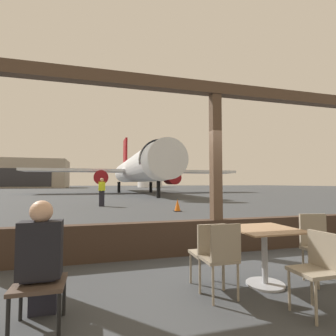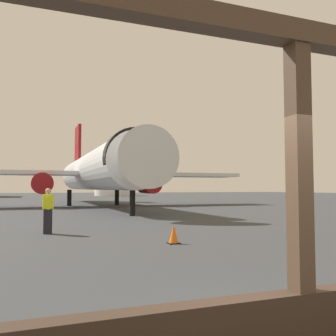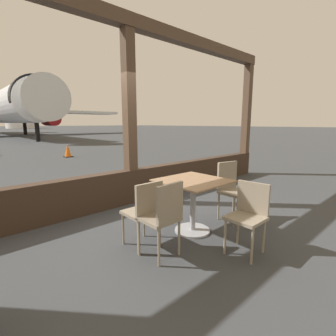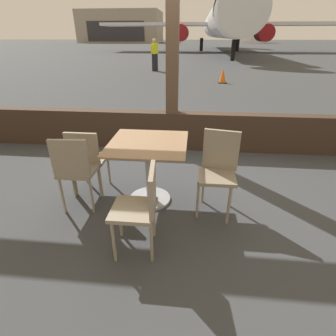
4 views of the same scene
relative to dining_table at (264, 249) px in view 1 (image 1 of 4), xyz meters
The scene contains 14 objects.
ground_plane 41.78m from the dining_table, 89.83° to the left, with size 220.00×220.00×0.00m, color #383A3D.
window_frame 1.92m from the dining_table, 85.91° to the left, with size 8.70×0.24×3.52m.
dining_table is the anchor object (origin of this frame).
cafe_chair_window_left 0.84m from the dining_table, 161.71° to the right, with size 0.41×0.41×0.92m.
cafe_chair_window_right 0.84m from the dining_table, 84.65° to the right, with size 0.42×0.42×0.87m.
cafe_chair_aisle_left 0.80m from the dining_table, behind, with size 0.40×0.40×0.87m.
cafe_chair_aisle_right 0.82m from the dining_table, ahead, with size 0.45×0.45×0.96m.
lounge_bench 2.83m from the dining_table, behind, with size 0.48×0.48×0.44m.
seated_passenger 2.83m from the dining_table, behind, with size 0.40×0.47×1.24m.
airplane 35.01m from the dining_table, 84.20° to the left, with size 30.46×34.80×10.34m.
ground_crew_worker 13.57m from the dining_table, 97.98° to the left, with size 0.40×0.57×1.74m.
traffic_cone 9.60m from the dining_table, 79.72° to the left, with size 0.36×0.36×0.61m.
distant_hangar 88.78m from the dining_table, 104.73° to the left, with size 23.60×15.13×8.58m.
fuel_storage_tank 86.00m from the dining_table, 79.47° to the left, with size 8.35×8.35×4.63m, color white.
Camera 1 is at (-2.42, -5.01, 1.41)m, focal length 28.18 mm.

